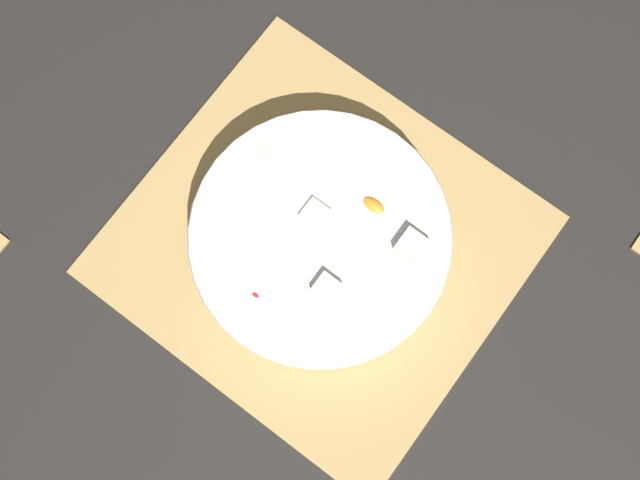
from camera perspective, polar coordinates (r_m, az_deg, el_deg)
name	(u,v)px	position (r m, az deg, el deg)	size (l,w,h in m)	color
ground_plane	(320,245)	(0.87, 0.00, -0.37)	(6.00, 6.00, 0.00)	black
bamboo_mat_center	(320,244)	(0.86, 0.00, -0.32)	(0.43, 0.40, 0.01)	tan
fruit_salad_bowl	(320,238)	(0.83, 0.01, 0.15)	(0.29, 0.29, 0.06)	silver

